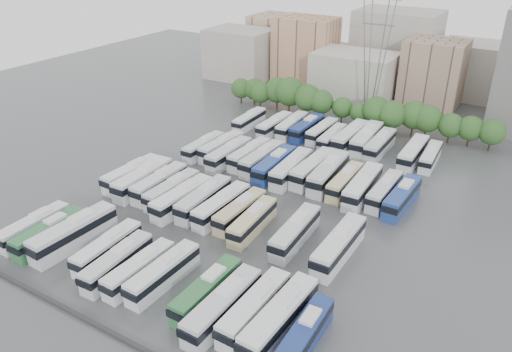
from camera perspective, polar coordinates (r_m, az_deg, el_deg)
The scene contains 52 objects.
ground at distance 81.75m, azimuth -0.64°, elevation -3.07°, with size 220.00×220.00×0.00m, color #424447.
parapet at distance 61.55m, azimuth -17.78°, elevation -15.91°, with size 56.00×0.50×0.50m, color #2D2D30.
tree_line at distance 115.09m, azimuth 10.17°, elevation 8.02°, with size 63.80×7.71×8.70m.
city_buildings at distance 143.23m, azimuth 12.45°, elevation 12.96°, with size 102.00×35.00×20.00m.
electricity_pylon at distance 117.76m, azimuth 13.65°, elevation 15.31°, with size 9.00×6.91×33.83m.
bus_r0_s0 at distance 79.15m, azimuth -24.01°, elevation -5.29°, with size 2.54×11.31×3.54m.
bus_r0_s1 at distance 76.73m, azimuth -22.58°, elevation -6.01°, with size 2.73×11.54×3.61m.
bus_r0_s2 at distance 74.86m, azimuth -20.10°, elevation -6.11°, with size 3.54×13.64×4.24m.
bus_r0_s4 at distance 70.77m, azimuth -16.59°, elevation -7.89°, with size 2.97×11.49×3.57m.
bus_r0_s5 at distance 67.69m, azimuth -15.55°, elevation -9.46°, with size 3.10×11.69×3.63m.
bus_r0_s6 at distance 65.91m, azimuth -13.18°, elevation -10.32°, with size 2.73×11.22×3.50m.
bus_r0_s7 at distance 64.55m, azimuth -10.55°, elevation -10.82°, with size 2.84×11.76×3.67m.
bus_r0_s9 at distance 61.17m, azimuth -5.61°, elevation -12.88°, with size 2.60×11.65×3.65m.
bus_r0_s10 at distance 58.74m, azimuth -3.81°, elevation -14.58°, with size 2.96×12.68×3.97m.
bus_r0_s11 at distance 58.42m, azimuth -0.16°, elevation -14.86°, with size 2.87×12.32×3.85m.
bus_r0_s12 at distance 57.12m, azimuth 2.72°, elevation -15.88°, with size 3.37×13.31×4.15m.
bus_r0_s13 at distance 55.93m, azimuth 5.58°, elevation -17.62°, with size 2.72×11.04×3.44m.
bus_r1_s0 at distance 89.54m, azimuth -13.97°, elevation 0.25°, with size 3.16×12.26×3.82m.
bus_r1_s1 at distance 87.08m, azimuth -12.77°, elevation -0.31°, with size 3.30×13.03×4.06m.
bus_r1_s2 at distance 85.42m, azimuth -11.00°, elevation -0.79°, with size 2.75×12.06×3.78m.
bus_r1_s3 at distance 82.92m, azimuth -9.56°, elevation -1.58°, with size 2.72×11.82×3.70m.
bus_r1_s4 at distance 80.06m, azimuth -8.42°, elevation -2.49°, with size 3.32×12.63×3.93m.
bus_r1_s5 at distance 79.39m, azimuth -5.98°, elevation -2.61°, with size 3.08×12.49×3.89m.
bus_r1_s6 at distance 77.38m, azimuth -3.97°, elevation -3.40°, with size 3.00×12.22×3.81m.
bus_r1_s7 at distance 76.10m, azimuth -1.84°, elevation -4.00°, with size 2.77×11.45×3.58m.
bus_r1_s8 at distance 73.56m, azimuth -0.38°, elevation -5.18°, with size 3.08×11.52×3.58m.
bus_r1_s10 at distance 71.13m, azimuth 4.51°, elevation -6.38°, with size 3.15×12.30×3.83m.
bus_r1_s12 at distance 68.86m, azimuth 9.46°, elevation -7.83°, with size 2.91×13.03×4.08m.
bus_r2_s1 at distance 98.70m, azimuth -5.99°, elevation 3.39°, with size 2.51×11.14×3.49m.
bus_r2_s2 at distance 98.04m, azimuth -3.96°, elevation 3.38°, with size 3.16×11.96×3.72m.
bus_r2_s3 at distance 94.60m, azimuth -3.11°, elevation 2.54°, with size 2.85×12.28×3.84m.
bus_r2_s4 at distance 94.52m, azimuth -0.76°, elevation 2.51°, with size 2.83×11.83×3.70m.
bus_r2_s5 at distance 92.53m, azimuth 0.68°, elevation 2.01°, with size 2.85×12.39×3.88m.
bus_r2_s6 at distance 90.08m, azimuth 2.13°, elevation 1.30°, with size 3.07×12.67×3.95m.
bus_r2_s7 at distance 88.77m, azimuth 4.04°, elevation 0.87°, with size 3.40×13.00×4.04m.
bus_r2_s8 at distance 89.12m, azimuth 6.54°, elevation 0.90°, with size 3.23×13.22×4.12m.
bus_r2_s9 at distance 87.66m, azimuth 8.28°, elevation 0.37°, with size 3.66×13.76×4.28m.
bus_r2_s10 at distance 85.85m, azimuth 10.15°, elevation -0.61°, with size 2.62×11.58×3.63m.
bus_r2_s11 at distance 84.33m, azimuth 12.07°, elevation -1.14°, with size 3.39×13.30×4.14m.
bus_r2_s12 at distance 84.25m, azimuth 14.46°, elevation -1.64°, with size 2.68×11.60×3.63m.
bus_r2_s13 at distance 82.97m, azimuth 16.35°, elevation -2.30°, with size 3.06×12.20×3.80m.
bus_r3_s1 at distance 112.00m, azimuth -0.76°, elevation 6.44°, with size 2.65×11.18×3.49m.
bus_r3_s3 at distance 108.77m, azimuth 2.14°, elevation 5.84°, with size 2.84×11.75×3.67m.
bus_r3_s4 at distance 108.75m, azimuth 4.12°, elevation 5.79°, with size 3.14×11.96×3.72m.
bus_r3_s5 at distance 107.63m, azimuth 5.84°, elevation 5.52°, with size 2.81×12.16×3.80m.
bus_r3_s6 at distance 106.59m, azimuth 7.54°, elevation 5.11°, with size 2.74×11.15×3.48m.
bus_r3_s7 at distance 103.68m, azimuth 8.69°, elevation 4.39°, with size 2.68×11.04×3.44m.
bus_r3_s8 at distance 103.60m, azimuth 10.73°, elevation 4.43°, with size 3.26×13.55×4.23m.
bus_r3_s9 at distance 103.17m, azimuth 12.51°, elevation 4.18°, with size 3.54×13.75×4.28m.
bus_r3_s10 at distance 101.42m, azimuth 13.97°, elevation 3.50°, with size 2.78×12.50×3.92m.
bus_r3_s12 at distance 99.36m, azimuth 17.51°, elevation 2.56°, with size 2.93×12.86×4.02m.
bus_r3_s13 at distance 99.52m, azimuth 19.31°, elevation 2.12°, with size 2.92×10.95×3.40m.
Camera 1 is at (37.63, -60.04, 40.76)m, focal length 35.00 mm.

